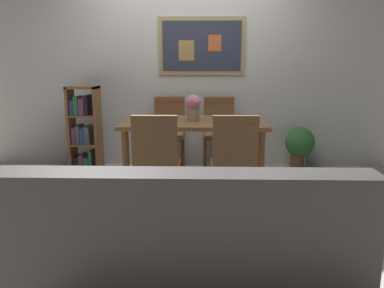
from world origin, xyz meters
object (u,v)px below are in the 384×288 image
(dining_chair_near_right, at_px, (234,157))
(potted_ivy, at_px, (300,145))
(bookshelf, at_px, (84,132))
(flower_vase, at_px, (193,106))
(dining_chair_far_left, at_px, (169,127))
(leather_couch, at_px, (185,250))
(dining_chair_far_right, at_px, (219,128))
(dining_chair_near_left, at_px, (156,157))
(dining_table, at_px, (194,130))
(tv_remote, at_px, (225,123))

(dining_chair_near_right, height_order, potted_ivy, dining_chair_near_right)
(bookshelf, relative_size, flower_vase, 3.88)
(potted_ivy, bearing_deg, dining_chair_far_left, 179.74)
(leather_couch, distance_m, flower_vase, 2.05)
(leather_couch, height_order, potted_ivy, leather_couch)
(potted_ivy, bearing_deg, dining_chair_far_right, 179.62)
(dining_chair_near_right, height_order, dining_chair_far_right, same)
(dining_chair_near_left, bearing_deg, bookshelf, 127.94)
(dining_chair_far_right, bearing_deg, flower_vase, -112.31)
(dining_chair_near_left, height_order, bookshelf, bookshelf)
(dining_chair_far_right, xyz_separation_m, bookshelf, (-1.66, -0.14, -0.03))
(dining_chair_near_left, relative_size, potted_ivy, 1.53)
(leather_couch, bearing_deg, dining_chair_near_left, 104.00)
(dining_chair_near_right, height_order, flower_vase, flower_vase)
(leather_couch, bearing_deg, flower_vase, 90.08)
(dining_table, distance_m, dining_chair_near_right, 0.84)
(dining_chair_near_right, bearing_deg, potted_ivy, 57.14)
(dining_chair_far_right, height_order, flower_vase, flower_vase)
(dining_chair_far_right, bearing_deg, bookshelf, -175.10)
(dining_table, height_order, dining_chair_far_left, dining_chair_far_left)
(dining_chair_far_right, relative_size, bookshelf, 0.86)
(bookshelf, relative_size, tv_remote, 7.35)
(dining_chair_near_left, distance_m, dining_chair_far_left, 1.49)
(dining_chair_near_right, relative_size, dining_chair_near_left, 1.00)
(dining_chair_far_right, height_order, potted_ivy, dining_chair_far_right)
(dining_table, height_order, bookshelf, bookshelf)
(leather_couch, bearing_deg, dining_table, 89.89)
(dining_chair_far_right, bearing_deg, dining_table, -112.21)
(bookshelf, bearing_deg, tv_remote, -25.10)
(dining_chair_near_right, relative_size, potted_ivy, 1.53)
(dining_chair_far_left, bearing_deg, potted_ivy, -0.26)
(dining_chair_far_right, xyz_separation_m, flower_vase, (-0.30, -0.74, 0.35))
(dining_chair_far_left, bearing_deg, dining_chair_far_right, -0.07)
(dining_chair_near_left, xyz_separation_m, bookshelf, (-1.05, 1.35, -0.03))
(dining_chair_far_left, bearing_deg, dining_chair_near_right, -65.03)
(dining_chair_far_right, height_order, leather_couch, dining_chair_far_right)
(dining_chair_far_left, height_order, potted_ivy, dining_chair_far_left)
(dining_table, xyz_separation_m, dining_chair_near_left, (-0.31, -0.76, -0.10))
(dining_chair_near_left, bearing_deg, leather_couch, -76.00)
(dining_chair_near_right, distance_m, bookshelf, 2.18)
(dining_table, xyz_separation_m, tv_remote, (0.32, -0.20, 0.11))
(leather_couch, relative_size, bookshelf, 1.70)
(dining_chair_near_right, xyz_separation_m, dining_chair_far_left, (-0.69, 1.48, 0.00))
(dining_chair_far_left, relative_size, bookshelf, 0.86)
(dining_chair_near_left, xyz_separation_m, leather_couch, (0.31, -1.22, -0.23))
(dining_table, distance_m, potted_ivy, 1.53)
(dining_chair_far_left, xyz_separation_m, bookshelf, (-1.03, -0.14, -0.03))
(dining_chair_near_right, xyz_separation_m, dining_chair_far_right, (-0.07, 1.48, 0.00))
(flower_vase, bearing_deg, dining_chair_far_left, 113.25)
(flower_vase, bearing_deg, dining_chair_near_right, -63.35)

